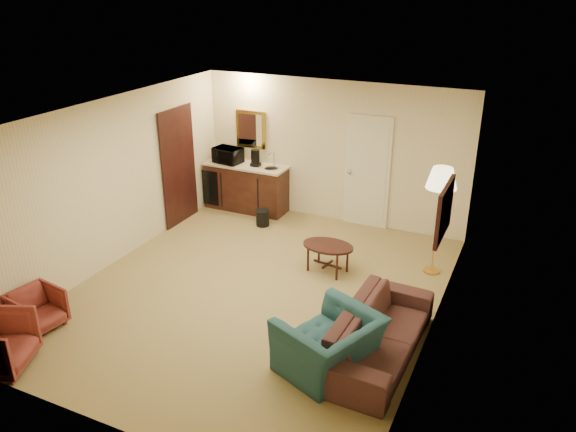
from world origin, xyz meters
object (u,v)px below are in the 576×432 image
object	(u,v)px
wetbar_cabinet	(246,187)
microwave	(228,154)
teal_armchair	(329,336)
coffee_table	(328,258)
rose_chair_near	(37,308)
floor_lamp	(437,221)
sofa	(380,325)
waste_bin	(263,218)
coffee_maker	(255,158)

from	to	relation	value
wetbar_cabinet	microwave	distance (m)	0.74
teal_armchair	coffee_table	size ratio (longest dim) A/B	1.35
microwave	rose_chair_near	bearing A→B (deg)	-84.52
wetbar_cabinet	coffee_table	size ratio (longest dim) A/B	2.06
teal_armchair	rose_chair_near	distance (m)	3.82
rose_chair_near	floor_lamp	bearing A→B (deg)	-41.09
sofa	teal_armchair	xyz separation A→B (m)	(-0.44, -0.52, 0.06)
floor_lamp	waste_bin	bearing A→B (deg)	171.57
sofa	coffee_maker	bearing A→B (deg)	47.08
coffee_maker	wetbar_cabinet	bearing A→B (deg)	-165.30
wetbar_cabinet	microwave	world-z (taller)	microwave
wetbar_cabinet	coffee_table	world-z (taller)	wetbar_cabinet
floor_lamp	waste_bin	distance (m)	3.31
sofa	floor_lamp	distance (m)	2.41
teal_armchair	microwave	bearing A→B (deg)	-114.94
wetbar_cabinet	teal_armchair	size ratio (longest dim) A/B	1.53
floor_lamp	waste_bin	xyz separation A→B (m)	(-3.20, 0.47, -0.71)
coffee_table	floor_lamp	world-z (taller)	floor_lamp
wetbar_cabinet	sofa	xyz separation A→B (m)	(3.68, -3.42, -0.05)
teal_armchair	microwave	distance (m)	5.35
floor_lamp	microwave	xyz separation A→B (m)	(-4.22, 1.02, 0.25)
floor_lamp	coffee_maker	distance (m)	3.79
rose_chair_near	floor_lamp	size ratio (longest dim) A/B	0.34
teal_armchair	floor_lamp	bearing A→B (deg)	-169.66
rose_chair_near	coffee_maker	xyz separation A→B (m)	(0.72, 4.72, 0.78)
wetbar_cabinet	coffee_maker	distance (m)	0.65
sofa	floor_lamp	size ratio (longest dim) A/B	1.24
teal_armchair	waste_bin	bearing A→B (deg)	-120.04
coffee_maker	coffee_table	bearing A→B (deg)	-24.25
rose_chair_near	coffee_maker	distance (m)	4.84
rose_chair_near	sofa	bearing A→B (deg)	-63.94
wetbar_cabinet	sofa	bearing A→B (deg)	-42.87
rose_chair_near	coffee_maker	size ratio (longest dim) A/B	1.88
sofa	microwave	distance (m)	5.32
coffee_table	coffee_maker	world-z (taller)	coffee_maker
teal_armchair	floor_lamp	xyz separation A→B (m)	(0.61, 2.88, 0.39)
sofa	waste_bin	distance (m)	4.16
waste_bin	microwave	size ratio (longest dim) A/B	0.56
sofa	rose_chair_near	bearing A→B (deg)	108.96
rose_chair_near	microwave	bearing A→B (deg)	7.17
rose_chair_near	coffee_table	xyz separation A→B (m)	(2.87, 3.00, -0.07)
sofa	waste_bin	bearing A→B (deg)	48.60
teal_armchair	waste_bin	world-z (taller)	teal_armchair
wetbar_cabinet	teal_armchair	xyz separation A→B (m)	(3.24, -3.94, 0.01)
rose_chair_near	microwave	size ratio (longest dim) A/B	1.10
coffee_table	waste_bin	distance (m)	2.06
coffee_maker	sofa	bearing A→B (deg)	-30.24
coffee_table	microwave	size ratio (longest dim) A/B	1.48
floor_lamp	microwave	distance (m)	4.34
wetbar_cabinet	coffee_maker	size ratio (longest dim) A/B	5.22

